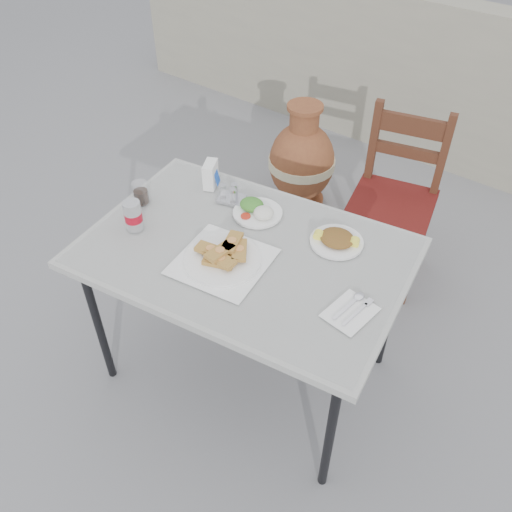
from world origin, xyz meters
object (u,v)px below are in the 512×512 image
Objects in this scene: cafe_table at (245,259)px; pide_plate at (222,256)px; cola_glass at (141,194)px; salad_rice_plate at (257,210)px; soda_can at (133,216)px; terracotta_urn at (302,163)px; napkin_holder at (211,174)px; salad_chopped_plate at (337,240)px; chair at (394,199)px; condiment_caddy at (231,195)px.

pide_plate reaches higher than cafe_table.
pide_plate is 3.89× the size of cola_glass.
salad_rice_plate is (-0.11, 0.23, 0.08)m from cafe_table.
terracotta_urn is at bearing 93.44° from soda_can.
salad_rice_plate is 0.33m from napkin_holder.
cafe_table is 0.53m from soda_can.
salad_chopped_plate is 0.72m from napkin_holder.
salad_rice_plate is at bearing -67.51° from terracotta_urn.
soda_can is 1.64m from terracotta_urn.
chair is 1.30× the size of terracotta_urn.
cafe_table is 11.64× the size of napkin_holder.
napkin_holder reaches higher than cola_glass.
terracotta_urn is (-0.57, 1.36, -0.41)m from cafe_table.
cafe_table is 6.49× the size of salad_rice_plate.
cola_glass reaches higher than salad_chopped_plate.
chair is 0.82m from terracotta_urn.
salad_chopped_plate is at bearing 43.00° from cafe_table.
salad_chopped_plate is 0.92m from chair.
condiment_caddy is at bearing -74.85° from terracotta_urn.
cola_glass is (-0.49, -0.26, 0.03)m from salad_rice_plate.
napkin_holder is (0.05, 0.46, -0.01)m from soda_can.
salad_chopped_plate is 0.29× the size of terracotta_urn.
terracotta_urn is at bearing 110.36° from pide_plate.
salad_rice_plate is 0.99× the size of salad_chopped_plate.
pide_plate is 0.36m from salad_rice_plate.
pide_plate is at bearing -76.90° from salad_rice_plate.
pide_plate is 0.43m from condiment_caddy.
chair is at bearing 62.61° from soda_can.
chair is (0.47, 0.89, -0.33)m from condiment_caddy.
soda_can is at bearing -122.51° from napkin_holder.
soda_can is at bearing -159.15° from cafe_table.
pide_plate is 0.53× the size of terracotta_urn.
cafe_table is 0.61m from cola_glass.
salad_rice_plate is at bearing -173.98° from salad_chopped_plate.
cafe_table is 0.52m from napkin_holder.
chair is at bearing 27.92° from napkin_holder.
salad_rice_plate is 0.16m from condiment_caddy.
salad_chopped_plate is 2.18× the size of cola_glass.
napkin_holder is at bearing -139.33° from chair.
salad_rice_plate is at bearing 114.87° from cafe_table.
condiment_caddy is 1.26m from terracotta_urn.
pide_plate is 2.94× the size of soda_can.
soda_can is 1.10× the size of napkin_holder.
chair is at bearing 71.13° from salad_rice_plate.
cola_glass reaches higher than terracotta_urn.
pide_plate is at bearing 8.19° from soda_can.
salad_rice_plate is at bearing 103.10° from pide_plate.
cola_glass is 0.10× the size of chair.
salad_chopped_plate reaches higher than cafe_table.
terracotta_urn is at bearing 71.93° from napkin_holder.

